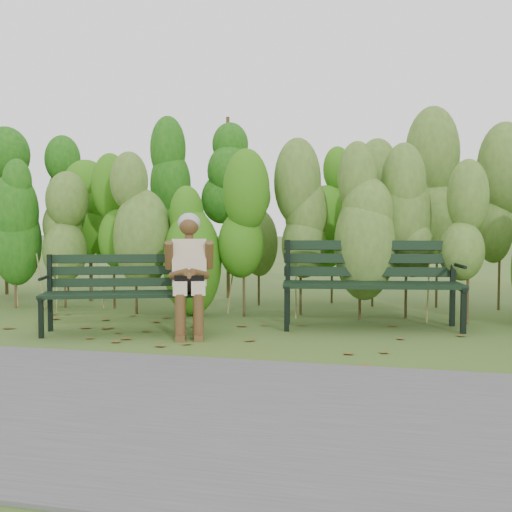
# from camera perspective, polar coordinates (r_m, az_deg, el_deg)

# --- Properties ---
(ground) EXTENTS (80.00, 80.00, 0.00)m
(ground) POSITION_cam_1_polar(r_m,az_deg,el_deg) (5.67, -0.83, -7.79)
(ground) COLOR #3C5627
(footpath) EXTENTS (60.00, 2.50, 0.01)m
(footpath) POSITION_cam_1_polar(r_m,az_deg,el_deg) (3.64, -9.63, -14.05)
(footpath) COLOR #474749
(footpath) RESTS_ON ground
(hedge_band) EXTENTS (11.04, 1.67, 2.42)m
(hedge_band) POSITION_cam_1_polar(r_m,az_deg,el_deg) (7.38, 2.72, 4.58)
(hedge_band) COLOR #47381E
(hedge_band) RESTS_ON ground
(leaf_litter) EXTENTS (5.82, 2.20, 0.01)m
(leaf_litter) POSITION_cam_1_polar(r_m,az_deg,el_deg) (5.58, 3.31, -7.94)
(leaf_litter) COLOR brown
(leaf_litter) RESTS_ON ground
(bench_left) EXTENTS (1.61, 0.98, 0.77)m
(bench_left) POSITION_cam_1_polar(r_m,az_deg,el_deg) (6.06, -12.50, -2.83)
(bench_left) COLOR black
(bench_left) RESTS_ON ground
(bench_right) EXTENTS (1.87, 0.86, 0.90)m
(bench_right) POSITION_cam_1_polar(r_m,az_deg,el_deg) (6.28, 10.88, -1.89)
(bench_right) COLOR black
(bench_right) RESTS_ON ground
(seated_woman) EXTENTS (0.54, 0.75, 1.18)m
(seated_woman) POSITION_cam_1_polar(r_m,az_deg,el_deg) (5.85, -6.38, -0.98)
(seated_woman) COLOR #C1A895
(seated_woman) RESTS_ON ground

